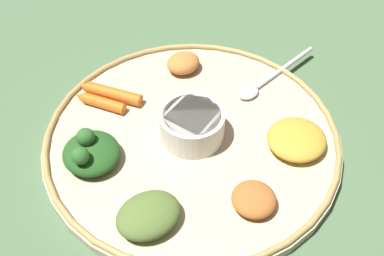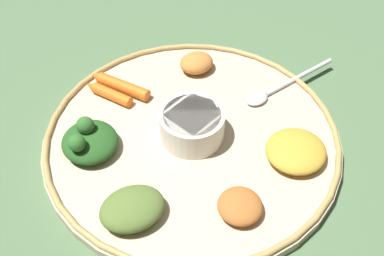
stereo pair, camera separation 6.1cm
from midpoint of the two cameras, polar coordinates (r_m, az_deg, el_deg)
ground_plane at (r=0.63m, az=-2.76°, el=-1.95°), size 2.40×2.40×0.00m
platter at (r=0.63m, az=-2.78°, el=-1.52°), size 0.40×0.40×0.01m
platter_rim at (r=0.62m, az=-2.82°, el=-0.91°), size 0.39×0.39×0.01m
center_bowl at (r=0.61m, az=-2.88°, el=0.31°), size 0.09×0.09×0.04m
spoon at (r=0.70m, az=6.59°, el=5.68°), size 0.05×0.17×0.01m
greens_pile at (r=0.60m, az=-15.17°, el=-3.01°), size 0.08×0.08×0.05m
carrot_near_spoon at (r=0.68m, az=-12.51°, el=4.08°), size 0.09×0.07×0.02m
carrot_outer at (r=0.68m, az=-13.71°, el=2.95°), size 0.07×0.06×0.02m
mound_lentil_yellow at (r=0.61m, az=9.89°, el=-1.52°), size 0.08×0.09×0.02m
mound_collards at (r=0.54m, az=-8.66°, el=-10.66°), size 0.06×0.08×0.03m
mound_chickpea at (r=0.55m, az=3.98°, el=-9.07°), size 0.06×0.06×0.02m
mound_squash at (r=0.71m, az=-3.55°, el=7.81°), size 0.05×0.05×0.03m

